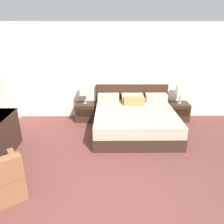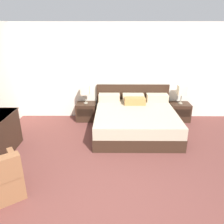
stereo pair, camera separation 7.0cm
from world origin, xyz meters
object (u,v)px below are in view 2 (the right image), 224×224
object	(u,v)px
bed	(135,120)
nightstand_right	(179,112)
nightstand_left	(86,112)
table_lamp_left	(85,90)
table_lamp_right	(182,90)

from	to	relation	value
bed	nightstand_right	size ratio (longest dim) A/B	3.77
nightstand_left	nightstand_right	xyz separation A→B (m)	(2.57, 0.00, 0.00)
bed	nightstand_right	world-z (taller)	bed
bed	nightstand_left	bearing A→B (deg)	151.68
table_lamp_left	table_lamp_right	size ratio (longest dim) A/B	1.00
nightstand_left	nightstand_right	world-z (taller)	same
table_lamp_right	table_lamp_left	bearing A→B (deg)	180.00
nightstand_right	table_lamp_right	world-z (taller)	table_lamp_right
nightstand_right	bed	bearing A→B (deg)	-151.67
nightstand_left	table_lamp_right	world-z (taller)	table_lamp_right
bed	table_lamp_right	world-z (taller)	table_lamp_right
nightstand_left	nightstand_right	size ratio (longest dim) A/B	1.00
nightstand_left	table_lamp_left	world-z (taller)	table_lamp_left
nightstand_left	table_lamp_left	xyz separation A→B (m)	(0.00, 0.00, 0.61)
nightstand_left	table_lamp_right	xyz separation A→B (m)	(2.57, 0.00, 0.61)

